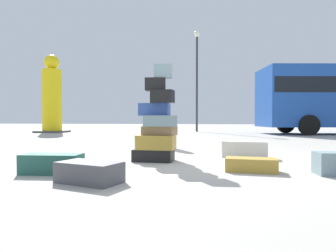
{
  "coord_description": "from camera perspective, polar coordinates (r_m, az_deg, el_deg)",
  "views": [
    {
      "loc": [
        0.66,
        -4.98,
        0.69
      ],
      "look_at": [
        -0.34,
        1.36,
        0.55
      ],
      "focal_mm": 31.49,
      "sensor_mm": 36.0,
      "label": 1
    }
  ],
  "objects": [
    {
      "name": "suitcase_tower",
      "position": [
        4.92,
        -2.15,
        -0.03
      ],
      "size": [
        0.76,
        0.65,
        1.62
      ],
      "color": "black",
      "rests_on": "ground"
    },
    {
      "name": "person_bearded_onlooker",
      "position": [
        7.81,
        -1.74,
        3.4
      ],
      "size": [
        0.3,
        0.32,
        1.66
      ],
      "rotation": [
        0.0,
        0.0,
        -1.14
      ],
      "color": "brown",
      "rests_on": "ground"
    },
    {
      "name": "suitcase_black_foreground_near",
      "position": [
        6.69,
        -3.96,
        -3.98
      ],
      "size": [
        0.58,
        0.47,
        0.17
      ],
      "primitive_type": "cube",
      "rotation": [
        0.0,
        0.0,
        0.3
      ],
      "color": "black",
      "rests_on": "ground"
    },
    {
      "name": "ground_plane",
      "position": [
        5.07,
        1.44,
        -6.62
      ],
      "size": [
        80.0,
        80.0,
        0.0
      ],
      "primitive_type": "plane",
      "color": "#ADA89E"
    },
    {
      "name": "yellow_dummy_statue",
      "position": [
        17.0,
        -21.54,
        5.06
      ],
      "size": [
        1.42,
        1.42,
        4.16
      ],
      "color": "yellow",
      "rests_on": "ground"
    },
    {
      "name": "suitcase_cream_behind_tower",
      "position": [
        5.57,
        14.67,
        -4.41
      ],
      "size": [
        0.84,
        0.43,
        0.3
      ],
      "primitive_type": "cube",
      "rotation": [
        0.0,
        0.0,
        -0.18
      ],
      "color": "beige",
      "rests_on": "ground"
    },
    {
      "name": "suitcase_charcoal_right_side",
      "position": [
        3.38,
        -14.97,
        -8.65
      ],
      "size": [
        0.77,
        0.58,
        0.23
      ],
      "primitive_type": "cube",
      "rotation": [
        0.0,
        0.0,
        -0.3
      ],
      "color": "#4C4C51",
      "rests_on": "ground"
    },
    {
      "name": "suitcase_teal_foreground_far",
      "position": [
        4.09,
        -21.55,
        -6.81
      ],
      "size": [
        0.77,
        0.39,
        0.25
      ],
      "primitive_type": "cube",
      "rotation": [
        0.0,
        0.0,
        0.08
      ],
      "color": "#26594C",
      "rests_on": "ground"
    },
    {
      "name": "lamp_post",
      "position": [
        17.34,
        5.62,
        11.58
      ],
      "size": [
        0.36,
        0.36,
        5.79
      ],
      "color": "#333338",
      "rests_on": "ground"
    },
    {
      "name": "suitcase_tan_white_trunk",
      "position": [
        4.11,
        15.78,
        -7.24
      ],
      "size": [
        0.7,
        0.38,
        0.18
      ],
      "primitive_type": "cube",
      "rotation": [
        0.0,
        0.0,
        -0.11
      ],
      "color": "#B28C33",
      "rests_on": "ground"
    }
  ]
}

